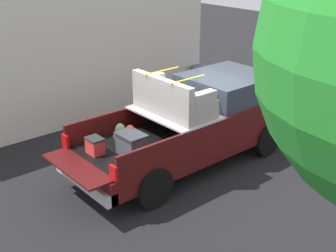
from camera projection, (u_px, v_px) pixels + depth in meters
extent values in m
plane|color=black|center=(187.00, 163.00, 10.49)|extent=(40.00, 40.00, 0.00)
cube|color=#470F0F|center=(188.00, 139.00, 10.25)|extent=(5.50, 1.92, 0.46)
cube|color=black|center=(146.00, 143.00, 9.43)|extent=(2.80, 1.80, 0.04)
cube|color=#470F0F|center=(121.00, 121.00, 10.00)|extent=(2.80, 0.06, 0.50)
cube|color=#470F0F|center=(176.00, 148.00, 8.69)|extent=(2.80, 0.06, 0.50)
cube|color=#470F0F|center=(194.00, 117.00, 10.16)|extent=(0.06, 1.80, 0.50)
cube|color=#470F0F|center=(77.00, 168.00, 8.43)|extent=(0.55, 1.80, 0.04)
cube|color=#B2B2B7|center=(174.00, 113.00, 9.70)|extent=(1.25, 1.92, 0.04)
cube|color=#470F0F|center=(229.00, 106.00, 10.87)|extent=(2.30, 1.92, 0.50)
cube|color=#2D3842|center=(227.00, 86.00, 10.60)|extent=(1.94, 1.76, 0.56)
cube|color=#470F0F|center=(264.00, 96.00, 11.70)|extent=(0.40, 1.82, 0.38)
cube|color=#B2B2B7|center=(85.00, 181.00, 8.66)|extent=(0.24, 1.92, 0.24)
cube|color=red|center=(65.00, 141.00, 9.14)|extent=(0.06, 0.20, 0.28)
cube|color=red|center=(114.00, 173.00, 7.90)|extent=(0.06, 0.20, 0.28)
cylinder|color=black|center=(213.00, 118.00, 11.99)|extent=(0.83, 0.30, 0.83)
cylinder|color=black|center=(266.00, 138.00, 10.76)|extent=(0.83, 0.30, 0.83)
cylinder|color=black|center=(103.00, 156.00, 9.90)|extent=(0.83, 0.30, 0.83)
cylinder|color=black|center=(152.00, 187.00, 8.66)|extent=(0.83, 0.30, 0.83)
cube|color=#474C56|center=(132.00, 145.00, 8.83)|extent=(0.40, 0.55, 0.40)
cube|color=#31353C|center=(131.00, 135.00, 8.74)|extent=(0.44, 0.59, 0.05)
ellipsoid|color=maroon|center=(131.00, 136.00, 9.10)|extent=(0.20, 0.35, 0.49)
ellipsoid|color=maroon|center=(127.00, 141.00, 9.07)|extent=(0.09, 0.25, 0.22)
ellipsoid|color=#384728|center=(121.00, 134.00, 9.29)|extent=(0.20, 0.36, 0.45)
ellipsoid|color=#384728|center=(117.00, 138.00, 9.25)|extent=(0.09, 0.25, 0.20)
cube|color=red|center=(95.00, 147.00, 8.88)|extent=(0.26, 0.34, 0.30)
cube|color=#262628|center=(95.00, 139.00, 8.82)|extent=(0.28, 0.36, 0.04)
cube|color=#9E9993|center=(174.00, 103.00, 9.61)|extent=(0.85, 1.83, 0.42)
cube|color=#9E9993|center=(162.00, 88.00, 9.25)|extent=(0.16, 1.83, 0.40)
cube|color=#9E9993|center=(152.00, 79.00, 10.09)|extent=(0.61, 0.20, 0.22)
cube|color=#9E9993|center=(203.00, 98.00, 8.95)|extent=(0.61, 0.20, 0.22)
cube|color=yellow|center=(162.00, 71.00, 9.66)|extent=(0.95, 0.03, 0.02)
cube|color=yellow|center=(188.00, 79.00, 9.08)|extent=(0.95, 0.03, 0.02)
cube|color=silver|center=(66.00, 53.00, 11.86)|extent=(9.61, 0.36, 4.08)
cylinder|color=#3F4C66|center=(200.00, 82.00, 14.86)|extent=(0.56, 0.56, 0.90)
cylinder|color=#3F4C66|center=(200.00, 68.00, 14.67)|extent=(0.60, 0.60, 0.08)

